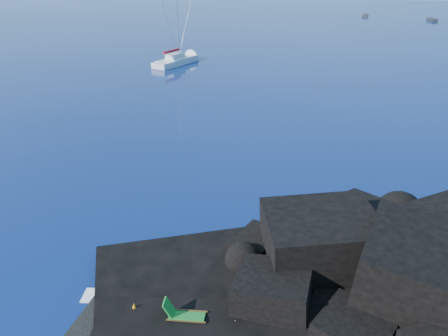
{
  "coord_description": "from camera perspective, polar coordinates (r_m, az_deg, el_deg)",
  "views": [
    {
      "loc": [
        8.02,
        -11.25,
        13.08
      ],
      "look_at": [
        4.54,
        12.51,
        2.0
      ],
      "focal_mm": 35.0,
      "sensor_mm": 36.0,
      "label": 1
    }
  ],
  "objects": [
    {
      "name": "distant_boat_a",
      "position": [
        140.76,
        17.96,
        18.31
      ],
      "size": [
        2.39,
        4.97,
        0.64
      ],
      "primitive_type": "cube",
      "rotation": [
        0.0,
        0.0,
        -0.2
      ],
      "color": "#25252A",
      "rests_on": "ground"
    },
    {
      "name": "surf_foam",
      "position": [
        21.08,
        -1.77,
        -13.6
      ],
      "size": [
        10.0,
        8.0,
        0.06
      ],
      "primitive_type": null,
      "color": "white",
      "rests_on": "ground"
    },
    {
      "name": "sunbather",
      "position": [
        18.05,
        -0.0,
        -19.31
      ],
      "size": [
        1.84,
        0.67,
        0.24
      ],
      "primitive_type": null,
      "rotation": [
        0.0,
        0.0,
        -0.13
      ],
      "color": "tan",
      "rests_on": "towel"
    },
    {
      "name": "headland",
      "position": [
        19.98,
        21.64,
        -18.29
      ],
      "size": [
        24.0,
        24.0,
        3.6
      ],
      "primitive_type": null,
      "color": "black",
      "rests_on": "ground"
    },
    {
      "name": "deck_chair",
      "position": [
        17.91,
        -4.88,
        -18.18
      ],
      "size": [
        1.63,
        0.78,
        1.1
      ],
      "primitive_type": null,
      "rotation": [
        0.0,
        0.0,
        0.05
      ],
      "color": "#197125",
      "rests_on": "beach"
    },
    {
      "name": "towel",
      "position": [
        18.15,
        -0.0,
        -19.64
      ],
      "size": [
        2.06,
        1.17,
        0.05
      ],
      "primitive_type": "cube",
      "rotation": [
        0.0,
        0.0,
        -0.13
      ],
      "color": "silver",
      "rests_on": "beach"
    },
    {
      "name": "marker_cone",
      "position": [
        18.78,
        -11.63,
        -17.48
      ],
      "size": [
        0.35,
        0.35,
        0.51
      ],
      "primitive_type": "cone",
      "rotation": [
        0.0,
        0.0,
        -0.04
      ],
      "color": "orange",
      "rests_on": "beach"
    },
    {
      "name": "sailboat",
      "position": [
        66.96,
        -6.11,
        13.36
      ],
      "size": [
        6.71,
        11.97,
        12.47
      ],
      "primitive_type": null,
      "rotation": [
        0.0,
        0.0,
        -0.38
      ],
      "color": "silver",
      "rests_on": "ground"
    },
    {
      "name": "distant_boat_b",
      "position": [
        135.47,
        25.52,
        16.97
      ],
      "size": [
        1.8,
        4.77,
        0.62
      ],
      "primitive_type": "cube",
      "rotation": [
        0.0,
        0.0,
        0.07
      ],
      "color": "black",
      "rests_on": "ground"
    }
  ]
}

